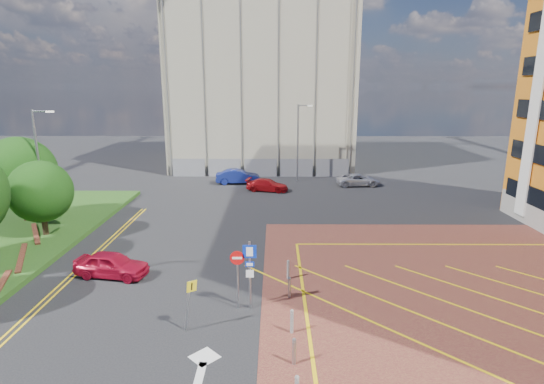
{
  "coord_description": "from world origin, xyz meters",
  "views": [
    {
      "loc": [
        1.6,
        -16.36,
        9.74
      ],
      "look_at": [
        1.46,
        4.72,
        4.5
      ],
      "focal_mm": 28.0,
      "sensor_mm": 36.0,
      "label": 1
    }
  ],
  "objects_px": {
    "car_red_back": "(267,185)",
    "car_silver_back": "(358,180)",
    "tree_c": "(40,192)",
    "sign_cluster": "(245,268)",
    "warning_sign": "(189,299)",
    "car_red_left": "(112,264)",
    "tree_d": "(20,172)",
    "lamp_left_far": "(40,164)",
    "car_blue_back": "(238,177)",
    "lamp_back": "(299,140)"
  },
  "relations": [
    {
      "from": "car_red_back",
      "to": "car_silver_back",
      "type": "height_order",
      "value": "car_silver_back"
    },
    {
      "from": "tree_c",
      "to": "car_red_back",
      "type": "relative_size",
      "value": 1.21
    },
    {
      "from": "sign_cluster",
      "to": "warning_sign",
      "type": "relative_size",
      "value": 1.42
    },
    {
      "from": "car_silver_back",
      "to": "tree_c",
      "type": "bearing_deg",
      "value": 119.2
    },
    {
      "from": "car_red_left",
      "to": "car_red_back",
      "type": "xyz_separation_m",
      "value": [
        7.87,
        18.96,
        -0.07
      ]
    },
    {
      "from": "tree_d",
      "to": "car_silver_back",
      "type": "xyz_separation_m",
      "value": [
        26.54,
        12.58,
        -3.26
      ]
    },
    {
      "from": "car_silver_back",
      "to": "car_red_left",
      "type": "bearing_deg",
      "value": 137.03
    },
    {
      "from": "car_red_back",
      "to": "tree_d",
      "type": "bearing_deg",
      "value": 133.69
    },
    {
      "from": "tree_c",
      "to": "lamp_left_far",
      "type": "bearing_deg",
      "value": 114.71
    },
    {
      "from": "tree_d",
      "to": "car_red_left",
      "type": "bearing_deg",
      "value": -42.46
    },
    {
      "from": "car_red_back",
      "to": "sign_cluster",
      "type": "bearing_deg",
      "value": -168.35
    },
    {
      "from": "sign_cluster",
      "to": "car_red_left",
      "type": "distance_m",
      "value": 8.11
    },
    {
      "from": "sign_cluster",
      "to": "car_blue_back",
      "type": "bearing_deg",
      "value": 95.64
    },
    {
      "from": "lamp_left_far",
      "to": "sign_cluster",
      "type": "xyz_separation_m",
      "value": [
        14.72,
        -11.02,
        -2.71
      ]
    },
    {
      "from": "tree_d",
      "to": "car_blue_back",
      "type": "height_order",
      "value": "tree_d"
    },
    {
      "from": "tree_c",
      "to": "tree_d",
      "type": "relative_size",
      "value": 0.81
    },
    {
      "from": "lamp_back",
      "to": "car_red_left",
      "type": "distance_m",
      "value": 26.42
    },
    {
      "from": "car_red_left",
      "to": "car_blue_back",
      "type": "height_order",
      "value": "car_blue_back"
    },
    {
      "from": "tree_c",
      "to": "car_blue_back",
      "type": "bearing_deg",
      "value": 55.58
    },
    {
      "from": "tree_d",
      "to": "car_silver_back",
      "type": "height_order",
      "value": "tree_d"
    },
    {
      "from": "sign_cluster",
      "to": "car_red_back",
      "type": "bearing_deg",
      "value": 88.51
    },
    {
      "from": "lamp_back",
      "to": "car_red_left",
      "type": "bearing_deg",
      "value": -115.05
    },
    {
      "from": "lamp_back",
      "to": "car_red_back",
      "type": "relative_size",
      "value": 1.98
    },
    {
      "from": "tree_d",
      "to": "lamp_left_far",
      "type": "xyz_separation_m",
      "value": [
        2.08,
        -1.0,
        0.79
      ]
    },
    {
      "from": "lamp_left_far",
      "to": "car_blue_back",
      "type": "relative_size",
      "value": 1.78
    },
    {
      "from": "lamp_back",
      "to": "car_silver_back",
      "type": "relative_size",
      "value": 1.84
    },
    {
      "from": "tree_c",
      "to": "car_blue_back",
      "type": "distance_m",
      "value": 20.11
    },
    {
      "from": "lamp_back",
      "to": "car_red_back",
      "type": "distance_m",
      "value": 6.85
    },
    {
      "from": "lamp_left_far",
      "to": "sign_cluster",
      "type": "height_order",
      "value": "lamp_left_far"
    },
    {
      "from": "warning_sign",
      "to": "car_red_back",
      "type": "bearing_deg",
      "value": 83.54
    },
    {
      "from": "lamp_back",
      "to": "car_silver_back",
      "type": "distance_m",
      "value": 7.45
    },
    {
      "from": "tree_d",
      "to": "sign_cluster",
      "type": "relative_size",
      "value": 1.9
    },
    {
      "from": "car_red_back",
      "to": "lamp_back",
      "type": "bearing_deg",
      "value": -20.9
    },
    {
      "from": "warning_sign",
      "to": "car_blue_back",
      "type": "xyz_separation_m",
      "value": [
        -0.37,
        27.31,
        -0.69
      ]
    },
    {
      "from": "lamp_left_far",
      "to": "car_red_left",
      "type": "xyz_separation_m",
      "value": [
        7.43,
        -7.7,
        -4.0
      ]
    },
    {
      "from": "tree_c",
      "to": "car_silver_back",
      "type": "height_order",
      "value": "tree_c"
    },
    {
      "from": "tree_d",
      "to": "lamp_left_far",
      "type": "height_order",
      "value": "lamp_left_far"
    },
    {
      "from": "lamp_back",
      "to": "car_silver_back",
      "type": "xyz_separation_m",
      "value": [
        5.96,
        -2.42,
        -3.75
      ]
    },
    {
      "from": "tree_d",
      "to": "lamp_back",
      "type": "bearing_deg",
      "value": 36.09
    },
    {
      "from": "lamp_left_far",
      "to": "car_silver_back",
      "type": "bearing_deg",
      "value": 29.03
    },
    {
      "from": "lamp_back",
      "to": "sign_cluster",
      "type": "relative_size",
      "value": 2.5
    },
    {
      "from": "tree_d",
      "to": "lamp_left_far",
      "type": "bearing_deg",
      "value": -25.68
    },
    {
      "from": "sign_cluster",
      "to": "warning_sign",
      "type": "height_order",
      "value": "sign_cluster"
    },
    {
      "from": "tree_d",
      "to": "warning_sign",
      "type": "xyz_separation_m",
      "value": [
        14.65,
        -13.85,
        -2.44
      ]
    },
    {
      "from": "car_blue_back",
      "to": "car_red_back",
      "type": "distance_m",
      "value": 4.46
    },
    {
      "from": "sign_cluster",
      "to": "car_red_back",
      "type": "xyz_separation_m",
      "value": [
        0.58,
        22.27,
        -1.37
      ]
    },
    {
      "from": "warning_sign",
      "to": "car_silver_back",
      "type": "relative_size",
      "value": 0.52
    },
    {
      "from": "lamp_back",
      "to": "sign_cluster",
      "type": "distance_m",
      "value": 27.38
    },
    {
      "from": "tree_c",
      "to": "warning_sign",
      "type": "xyz_separation_m",
      "value": [
        11.65,
        -10.85,
        -1.76
      ]
    },
    {
      "from": "car_red_back",
      "to": "lamp_left_far",
      "type": "bearing_deg",
      "value": 139.49
    }
  ]
}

